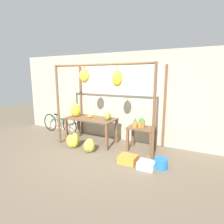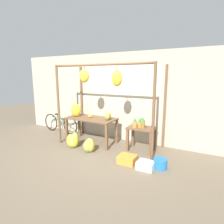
{
  "view_description": "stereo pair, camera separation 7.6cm",
  "coord_description": "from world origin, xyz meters",
  "px_view_note": "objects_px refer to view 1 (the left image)",
  "views": [
    {
      "loc": [
        2.56,
        -4.09,
        2.08
      ],
      "look_at": [
        0.13,
        0.62,
        1.05
      ],
      "focal_mm": 30.0,
      "sensor_mm": 36.0,
      "label": 1
    },
    {
      "loc": [
        2.62,
        -4.06,
        2.08
      ],
      "look_at": [
        0.13,
        0.62,
        1.05
      ],
      "focal_mm": 30.0,
      "sensor_mm": 36.0,
      "label": 2
    }
  ],
  "objects_px": {
    "banana_pile_ground_right": "(89,146)",
    "fruit_crate_white": "(128,159)",
    "parked_bicycle": "(59,124)",
    "papaya_pile": "(108,116)",
    "orange_pile": "(90,116)",
    "banana_pile_ground_left": "(73,141)",
    "banana_pile_on_table": "(76,110)",
    "pineapple_cluster": "(140,123)",
    "blue_bucket": "(161,163)",
    "fruit_crate_purple": "(146,165)"
  },
  "relations": [
    {
      "from": "fruit_crate_white",
      "to": "blue_bucket",
      "type": "height_order",
      "value": "blue_bucket"
    },
    {
      "from": "banana_pile_ground_right",
      "to": "fruit_crate_purple",
      "type": "height_order",
      "value": "banana_pile_ground_right"
    },
    {
      "from": "blue_bucket",
      "to": "banana_pile_ground_right",
      "type": "bearing_deg",
      "value": 179.89
    },
    {
      "from": "banana_pile_ground_right",
      "to": "fruit_crate_purple",
      "type": "bearing_deg",
      "value": -6.33
    },
    {
      "from": "parked_bicycle",
      "to": "papaya_pile",
      "type": "bearing_deg",
      "value": -8.93
    },
    {
      "from": "orange_pile",
      "to": "pineapple_cluster",
      "type": "height_order",
      "value": "pineapple_cluster"
    },
    {
      "from": "orange_pile",
      "to": "banana_pile_ground_right",
      "type": "distance_m",
      "value": 1.04
    },
    {
      "from": "pineapple_cluster",
      "to": "banana_pile_on_table",
      "type": "bearing_deg",
      "value": -174.81
    },
    {
      "from": "banana_pile_on_table",
      "to": "pineapple_cluster",
      "type": "distance_m",
      "value": 2.11
    },
    {
      "from": "blue_bucket",
      "to": "parked_bicycle",
      "type": "relative_size",
      "value": 0.19
    },
    {
      "from": "banana_pile_on_table",
      "to": "banana_pile_ground_right",
      "type": "xyz_separation_m",
      "value": [
        0.89,
        -0.6,
        -0.83
      ]
    },
    {
      "from": "orange_pile",
      "to": "papaya_pile",
      "type": "height_order",
      "value": "papaya_pile"
    },
    {
      "from": "fruit_crate_white",
      "to": "papaya_pile",
      "type": "xyz_separation_m",
      "value": [
        -0.96,
        0.78,
        0.82
      ]
    },
    {
      "from": "banana_pile_ground_left",
      "to": "blue_bucket",
      "type": "xyz_separation_m",
      "value": [
        2.59,
        -0.09,
        -0.07
      ]
    },
    {
      "from": "banana_pile_on_table",
      "to": "orange_pile",
      "type": "height_order",
      "value": "banana_pile_on_table"
    },
    {
      "from": "banana_pile_on_table",
      "to": "pineapple_cluster",
      "type": "bearing_deg",
      "value": 5.19
    },
    {
      "from": "banana_pile_on_table",
      "to": "papaya_pile",
      "type": "xyz_separation_m",
      "value": [
        1.14,
        0.06,
        -0.1
      ]
    },
    {
      "from": "banana_pile_on_table",
      "to": "parked_bicycle",
      "type": "xyz_separation_m",
      "value": [
        -1.09,
        0.41,
        -0.67
      ]
    },
    {
      "from": "orange_pile",
      "to": "fruit_crate_purple",
      "type": "distance_m",
      "value": 2.4
    },
    {
      "from": "pineapple_cluster",
      "to": "banana_pile_ground_right",
      "type": "xyz_separation_m",
      "value": [
        -1.2,
        -0.79,
        -0.62
      ]
    },
    {
      "from": "orange_pile",
      "to": "fruit_crate_white",
      "type": "relative_size",
      "value": 0.41
    },
    {
      "from": "banana_pile_ground_right",
      "to": "fruit_crate_purple",
      "type": "xyz_separation_m",
      "value": [
        1.7,
        -0.19,
        -0.09
      ]
    },
    {
      "from": "banana_pile_ground_left",
      "to": "banana_pile_ground_right",
      "type": "bearing_deg",
      "value": -7.74
    },
    {
      "from": "orange_pile",
      "to": "papaya_pile",
      "type": "xyz_separation_m",
      "value": [
        0.66,
        -0.04,
        0.07
      ]
    },
    {
      "from": "banana_pile_ground_right",
      "to": "fruit_crate_white",
      "type": "xyz_separation_m",
      "value": [
        1.22,
        -0.12,
        -0.08
      ]
    },
    {
      "from": "orange_pile",
      "to": "parked_bicycle",
      "type": "bearing_deg",
      "value": 168.74
    },
    {
      "from": "pineapple_cluster",
      "to": "banana_pile_ground_right",
      "type": "height_order",
      "value": "pineapple_cluster"
    },
    {
      "from": "banana_pile_ground_left",
      "to": "parked_bicycle",
      "type": "distance_m",
      "value": 1.66
    },
    {
      "from": "blue_bucket",
      "to": "papaya_pile",
      "type": "xyz_separation_m",
      "value": [
        -1.73,
        0.66,
        0.8
      ]
    },
    {
      "from": "banana_pile_ground_right",
      "to": "parked_bicycle",
      "type": "relative_size",
      "value": 0.24
    },
    {
      "from": "pineapple_cluster",
      "to": "papaya_pile",
      "type": "relative_size",
      "value": 1.31
    },
    {
      "from": "orange_pile",
      "to": "papaya_pile",
      "type": "relative_size",
      "value": 0.65
    },
    {
      "from": "pineapple_cluster",
      "to": "fruit_crate_purple",
      "type": "relative_size",
      "value": 0.92
    },
    {
      "from": "pineapple_cluster",
      "to": "parked_bicycle",
      "type": "height_order",
      "value": "pineapple_cluster"
    },
    {
      "from": "banana_pile_ground_right",
      "to": "banana_pile_on_table",
      "type": "bearing_deg",
      "value": 145.97
    },
    {
      "from": "blue_bucket",
      "to": "fruit_crate_white",
      "type": "bearing_deg",
      "value": -171.51
    },
    {
      "from": "orange_pile",
      "to": "pineapple_cluster",
      "type": "bearing_deg",
      "value": 3.35
    },
    {
      "from": "banana_pile_ground_left",
      "to": "parked_bicycle",
      "type": "height_order",
      "value": "parked_bicycle"
    },
    {
      "from": "pineapple_cluster",
      "to": "fruit_crate_purple",
      "type": "xyz_separation_m",
      "value": [
        0.5,
        -0.98,
        -0.71
      ]
    },
    {
      "from": "papaya_pile",
      "to": "orange_pile",
      "type": "bearing_deg",
      "value": 176.73
    },
    {
      "from": "banana_pile_on_table",
      "to": "parked_bicycle",
      "type": "height_order",
      "value": "banana_pile_on_table"
    },
    {
      "from": "fruit_crate_white",
      "to": "fruit_crate_purple",
      "type": "xyz_separation_m",
      "value": [
        0.48,
        -0.07,
        -0.01
      ]
    },
    {
      "from": "parked_bicycle",
      "to": "papaya_pile",
      "type": "height_order",
      "value": "papaya_pile"
    },
    {
      "from": "banana_pile_on_table",
      "to": "fruit_crate_white",
      "type": "height_order",
      "value": "banana_pile_on_table"
    },
    {
      "from": "orange_pile",
      "to": "pineapple_cluster",
      "type": "relative_size",
      "value": 0.5
    },
    {
      "from": "blue_bucket",
      "to": "fruit_crate_purple",
      "type": "distance_m",
      "value": 0.34
    },
    {
      "from": "orange_pile",
      "to": "banana_pile_ground_left",
      "type": "distance_m",
      "value": 0.93
    },
    {
      "from": "orange_pile",
      "to": "banana_pile_ground_right",
      "type": "height_order",
      "value": "orange_pile"
    },
    {
      "from": "banana_pile_ground_right",
      "to": "pineapple_cluster",
      "type": "bearing_deg",
      "value": 33.3
    },
    {
      "from": "fruit_crate_white",
      "to": "blue_bucket",
      "type": "relative_size",
      "value": 1.33
    }
  ]
}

